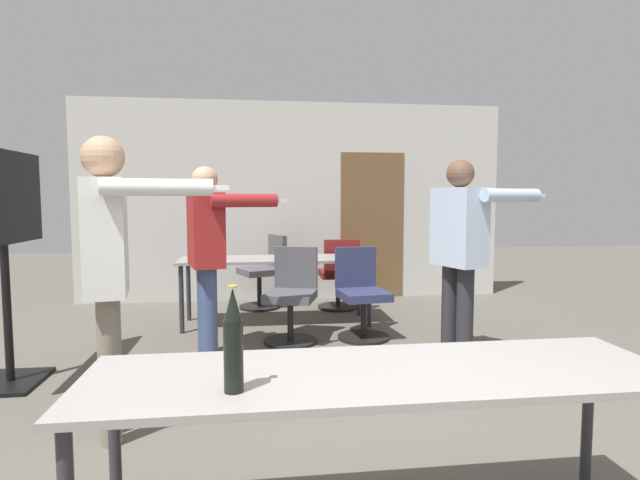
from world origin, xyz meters
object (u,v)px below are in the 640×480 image
at_px(tv_screen, 3,233).
at_px(office_chair_side_rolled, 265,274).
at_px(person_center_tall, 109,256).
at_px(office_chair_mid_tucked, 292,298).
at_px(person_far_watching, 460,242).
at_px(person_near_casual, 208,245).
at_px(office_chair_far_left, 339,277).
at_px(office_chair_near_pushed, 361,296).
at_px(beer_bottle, 233,342).

height_order(tv_screen, office_chair_side_rolled, tv_screen).
distance_m(person_center_tall, office_chair_mid_tucked, 2.32).
bearing_deg(office_chair_side_rolled, office_chair_mid_tucked, 165.59).
xyz_separation_m(person_far_watching, person_near_casual, (-2.14, 0.41, -0.03)).
height_order(tv_screen, person_near_casual, tv_screen).
bearing_deg(office_chair_side_rolled, person_near_casual, 142.00).
bearing_deg(office_chair_side_rolled, person_far_watching, -169.38).
height_order(tv_screen, office_chair_mid_tucked, tv_screen).
xyz_separation_m(tv_screen, office_chair_mid_tucked, (2.21, 0.89, -0.73)).
xyz_separation_m(office_chair_side_rolled, office_chair_mid_tucked, (0.24, -1.57, -0.01)).
bearing_deg(person_near_casual, person_far_watching, 64.38).
xyz_separation_m(office_chair_mid_tucked, office_chair_far_left, (0.69, 1.32, -0.01)).
bearing_deg(office_chair_near_pushed, office_chair_far_left, -96.74).
bearing_deg(office_chair_side_rolled, tv_screen, 118.07).
distance_m(person_near_casual, office_chair_near_pushed, 1.66).
relative_size(person_center_tall, person_far_watching, 1.02).
xyz_separation_m(office_chair_side_rolled, office_chair_near_pushed, (0.95, -1.52, -0.02)).
distance_m(person_near_casual, office_chair_side_rolled, 2.13).
bearing_deg(office_chair_far_left, tv_screen, -143.37).
bearing_deg(office_chair_near_pushed, person_near_casual, 10.38).
height_order(person_center_tall, person_far_watching, person_center_tall).
bearing_deg(person_far_watching, person_near_casual, -119.27).
relative_size(person_far_watching, office_chair_near_pushed, 1.92).
bearing_deg(office_chair_mid_tucked, person_far_watching, 165.64).
distance_m(office_chair_side_rolled, office_chair_near_pushed, 1.79).
height_order(person_far_watching, person_near_casual, person_far_watching).
xyz_separation_m(tv_screen, office_chair_side_rolled, (1.97, 2.46, -0.72)).
xyz_separation_m(person_far_watching, office_chair_far_left, (-0.67, 2.16, -0.62)).
height_order(office_chair_far_left, beer_bottle, beer_bottle).
xyz_separation_m(person_center_tall, person_far_watching, (2.55, 1.04, -0.04)).
height_order(office_chair_near_pushed, beer_bottle, beer_bottle).
xyz_separation_m(office_chair_mid_tucked, beer_bottle, (-0.43, -3.16, 0.49)).
bearing_deg(office_chair_mid_tucked, person_center_tall, 74.90).
relative_size(person_center_tall, office_chair_mid_tucked, 1.92).
bearing_deg(person_center_tall, person_far_watching, 101.60).
xyz_separation_m(person_far_watching, office_chair_side_rolled, (-1.61, 2.40, -0.60)).
distance_m(tv_screen, person_center_tall, 1.43).
xyz_separation_m(person_center_tall, office_chair_near_pushed, (1.89, 1.93, -0.67)).
distance_m(office_chair_far_left, beer_bottle, 4.65).
relative_size(office_chair_mid_tucked, beer_bottle, 2.48).
distance_m(person_near_casual, beer_bottle, 2.76).
relative_size(office_chair_side_rolled, beer_bottle, 2.52).
distance_m(person_far_watching, office_chair_mid_tucked, 1.72).
distance_m(person_near_casual, office_chair_mid_tucked, 1.05).
relative_size(tv_screen, person_far_watching, 1.03).
height_order(office_chair_side_rolled, office_chair_near_pushed, office_chair_side_rolled).
relative_size(office_chair_side_rolled, office_chair_near_pushed, 1.03).
relative_size(tv_screen, person_near_casual, 1.05).
bearing_deg(beer_bottle, office_chair_mid_tucked, 82.33).
bearing_deg(person_near_casual, office_chair_far_left, 125.38).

